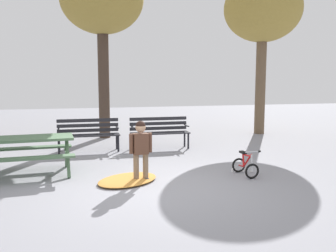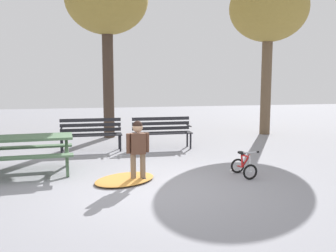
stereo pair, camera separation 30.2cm
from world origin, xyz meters
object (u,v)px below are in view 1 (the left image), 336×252
Objects in this scene: picnic_table at (26,146)px; child_standing at (141,146)px; kids_bicycle at (245,166)px; park_bench_left at (159,130)px; park_bench_far_left at (88,132)px.

picnic_table is 1.65× the size of child_standing.
kids_bicycle is at bearing -14.46° from picnic_table.
picnic_table reaches higher than kids_bicycle.
park_bench_left reaches higher than kids_bicycle.
picnic_table is 1.18× the size of park_bench_far_left.
picnic_table is at bearing 154.52° from child_standing.
park_bench_far_left is at bearing 178.36° from park_bench_left.
child_standing reaches higher than picnic_table.
child_standing is (-1.06, -3.14, 0.17)m from park_bench_left.
park_bench_far_left and park_bench_left have the same top height.
park_bench_left reaches higher than picnic_table.
child_standing is (2.12, -1.01, 0.09)m from picnic_table.
park_bench_left is 3.32m from child_standing.
picnic_table is at bearing -120.55° from park_bench_far_left.
park_bench_left is at bearing 33.70° from picnic_table.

